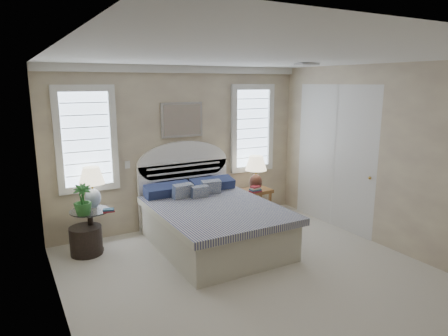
% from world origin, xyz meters
% --- Properties ---
extents(floor, '(4.50, 5.00, 0.01)m').
position_xyz_m(floor, '(0.00, 0.00, 0.00)').
color(floor, '#BFB4A3').
rests_on(floor, ground).
extents(ceiling, '(4.50, 5.00, 0.01)m').
position_xyz_m(ceiling, '(0.00, 0.00, 2.70)').
color(ceiling, white).
rests_on(ceiling, wall_back).
extents(wall_back, '(4.50, 0.02, 2.70)m').
position_xyz_m(wall_back, '(0.00, 2.50, 1.35)').
color(wall_back, gray).
rests_on(wall_back, floor).
extents(wall_left, '(0.02, 5.00, 2.70)m').
position_xyz_m(wall_left, '(-2.25, 0.00, 1.35)').
color(wall_left, gray).
rests_on(wall_left, floor).
extents(wall_right, '(0.02, 5.00, 2.70)m').
position_xyz_m(wall_right, '(2.25, 0.00, 1.35)').
color(wall_right, gray).
rests_on(wall_right, floor).
extents(crown_molding, '(4.50, 0.08, 0.12)m').
position_xyz_m(crown_molding, '(0.00, 2.46, 2.64)').
color(crown_molding, silver).
rests_on(crown_molding, wall_back).
extents(hvac_vent, '(0.30, 0.20, 0.02)m').
position_xyz_m(hvac_vent, '(1.20, 0.80, 2.68)').
color(hvac_vent, '#B2B2B2').
rests_on(hvac_vent, ceiling).
extents(switch_plate, '(0.08, 0.01, 0.12)m').
position_xyz_m(switch_plate, '(-0.95, 2.48, 1.15)').
color(switch_plate, silver).
rests_on(switch_plate, wall_back).
extents(window_left, '(0.90, 0.06, 1.60)m').
position_xyz_m(window_left, '(-1.55, 2.48, 1.60)').
color(window_left, silver).
rests_on(window_left, wall_back).
extents(window_right, '(0.90, 0.06, 1.60)m').
position_xyz_m(window_right, '(1.40, 2.48, 1.60)').
color(window_right, silver).
rests_on(window_right, wall_back).
extents(painting, '(0.74, 0.04, 0.58)m').
position_xyz_m(painting, '(0.00, 2.46, 1.82)').
color(painting, silver).
rests_on(painting, wall_back).
extents(closet_door, '(0.02, 1.80, 2.40)m').
position_xyz_m(closet_door, '(2.23, 1.20, 1.20)').
color(closet_door, silver).
rests_on(closet_door, floor).
extents(bed, '(1.72, 2.28, 1.47)m').
position_xyz_m(bed, '(0.00, 1.46, 0.39)').
color(bed, '#BBB6A4').
rests_on(bed, floor).
extents(side_table_left, '(0.56, 0.56, 0.63)m').
position_xyz_m(side_table_left, '(-1.65, 2.05, 0.39)').
color(side_table_left, black).
rests_on(side_table_left, floor).
extents(nightstand_right, '(0.50, 0.40, 0.53)m').
position_xyz_m(nightstand_right, '(1.30, 2.15, 0.39)').
color(nightstand_right, '#9D6033').
rests_on(nightstand_right, floor).
extents(floor_pot, '(0.52, 0.52, 0.41)m').
position_xyz_m(floor_pot, '(-1.74, 1.99, 0.21)').
color(floor_pot, black).
rests_on(floor_pot, floor).
extents(lamp_left, '(0.38, 0.38, 0.61)m').
position_xyz_m(lamp_left, '(-1.57, 2.19, 1.00)').
color(lamp_left, white).
rests_on(lamp_left, side_table_left).
extents(lamp_right, '(0.45, 0.45, 0.63)m').
position_xyz_m(lamp_right, '(1.27, 2.13, 0.91)').
color(lamp_right, black).
rests_on(lamp_right, nightstand_right).
extents(potted_plant, '(0.27, 0.27, 0.43)m').
position_xyz_m(potted_plant, '(-1.77, 1.88, 0.85)').
color(potted_plant, '#407F33').
rests_on(potted_plant, side_table_left).
extents(books_left, '(0.17, 0.14, 0.04)m').
position_xyz_m(books_left, '(-1.43, 1.84, 0.65)').
color(books_left, maroon).
rests_on(books_left, side_table_left).
extents(books_right, '(0.21, 0.16, 0.11)m').
position_xyz_m(books_right, '(1.18, 2.00, 0.58)').
color(books_right, maroon).
rests_on(books_right, nightstand_right).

